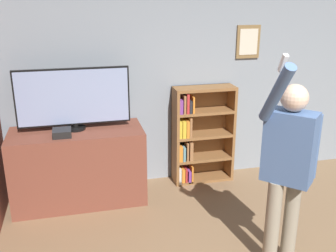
{
  "coord_description": "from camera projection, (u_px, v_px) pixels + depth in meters",
  "views": [
    {
      "loc": [
        -1.71,
        -1.87,
        2.34
      ],
      "look_at": [
        -0.86,
        1.58,
        1.15
      ],
      "focal_mm": 42.0,
      "sensor_mm": 36.0,
      "label": 1
    }
  ],
  "objects": [
    {
      "name": "television",
      "position": [
        73.0,
        98.0,
        4.35
      ],
      "size": [
        1.25,
        0.22,
        0.7
      ],
      "color": "black",
      "rests_on": "tv_ledge"
    },
    {
      "name": "wall_back",
      "position": [
        210.0,
        76.0,
        5.02
      ],
      "size": [
        7.12,
        0.09,
        2.7
      ],
      "color": "gray",
      "rests_on": "ground_plane"
    },
    {
      "name": "person",
      "position": [
        288.0,
        161.0,
        3.3
      ],
      "size": [
        0.55,
        0.54,
        1.94
      ],
      "rotation": [
        0.0,
        0.0,
        -0.81
      ],
      "color": "gray",
      "rests_on": "ground_plane"
    },
    {
      "name": "bookshelf",
      "position": [
        197.0,
        136.0,
        5.04
      ],
      "size": [
        0.78,
        0.28,
        1.25
      ],
      "color": "brown",
      "rests_on": "ground_plane"
    },
    {
      "name": "tv_ledge",
      "position": [
        79.0,
        166.0,
        4.57
      ],
      "size": [
        1.5,
        0.65,
        0.88
      ],
      "color": "brown",
      "rests_on": "ground_plane"
    },
    {
      "name": "game_console",
      "position": [
        62.0,
        133.0,
        4.25
      ],
      "size": [
        0.2,
        0.21,
        0.08
      ],
      "color": "black",
      "rests_on": "tv_ledge"
    }
  ]
}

